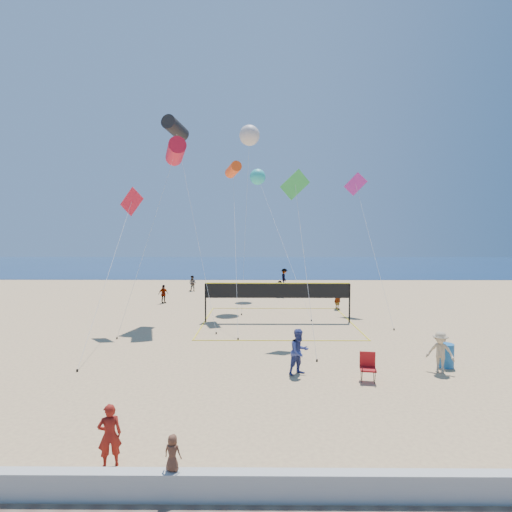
{
  "coord_description": "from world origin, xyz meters",
  "views": [
    {
      "loc": [
        1.02,
        -10.88,
        5.42
      ],
      "look_at": [
        0.92,
        2.0,
        4.74
      ],
      "focal_mm": 28.0,
      "sensor_mm": 36.0,
      "label": 1
    }
  ],
  "objects_px": {
    "trash_barrel": "(446,355)",
    "camp_chair": "(368,365)",
    "volleyball_net": "(277,295)",
    "woman": "(110,435)"
  },
  "relations": [
    {
      "from": "trash_barrel",
      "to": "volleyball_net",
      "type": "bearing_deg",
      "value": 127.49
    },
    {
      "from": "camp_chair",
      "to": "volleyball_net",
      "type": "relative_size",
      "value": 0.13
    },
    {
      "from": "woman",
      "to": "volleyball_net",
      "type": "bearing_deg",
      "value": -130.58
    },
    {
      "from": "trash_barrel",
      "to": "camp_chair",
      "type": "bearing_deg",
      "value": -156.18
    },
    {
      "from": "woman",
      "to": "trash_barrel",
      "type": "bearing_deg",
      "value": -171.47
    },
    {
      "from": "camp_chair",
      "to": "trash_barrel",
      "type": "relative_size",
      "value": 1.22
    },
    {
      "from": "camp_chair",
      "to": "volleyball_net",
      "type": "xyz_separation_m",
      "value": [
        -2.89,
        10.11,
        1.09
      ]
    },
    {
      "from": "trash_barrel",
      "to": "volleyball_net",
      "type": "relative_size",
      "value": 0.1
    },
    {
      "from": "trash_barrel",
      "to": "volleyball_net",
      "type": "distance_m",
      "value": 10.79
    },
    {
      "from": "woman",
      "to": "trash_barrel",
      "type": "height_order",
      "value": "woman"
    }
  ]
}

